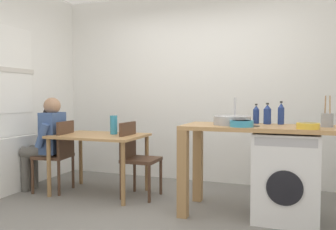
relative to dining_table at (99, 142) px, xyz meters
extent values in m
plane|color=slate|center=(0.98, -0.65, -0.64)|extent=(5.46, 5.46, 0.00)
cube|color=white|center=(0.98, 1.10, 0.71)|extent=(4.60, 0.10, 2.70)
cube|color=white|center=(-1.12, -0.35, 0.91)|extent=(0.01, 0.90, 1.10)
cube|color=beige|center=(-1.11, -0.35, 0.91)|extent=(0.02, 0.96, 0.06)
cube|color=white|center=(-1.04, -0.35, -0.29)|extent=(0.10, 0.80, 0.70)
cube|color=tan|center=(0.00, 0.00, 0.08)|extent=(1.10, 0.76, 0.03)
cylinder|color=#977045|center=(-0.50, -0.33, -0.29)|extent=(0.05, 0.05, 0.71)
cylinder|color=#977045|center=(0.50, -0.33, -0.29)|extent=(0.05, 0.05, 0.71)
cylinder|color=#977045|center=(-0.50, 0.33, -0.29)|extent=(0.05, 0.05, 0.71)
cylinder|color=#977045|center=(0.50, 0.33, -0.29)|extent=(0.05, 0.05, 0.71)
cube|color=#4C3323|center=(-0.62, -0.10, -0.19)|extent=(0.45, 0.45, 0.04)
cube|color=#4C3323|center=(-0.44, -0.08, 0.03)|extent=(0.09, 0.38, 0.45)
cylinder|color=#4C3323|center=(-0.77, -0.30, -0.42)|extent=(0.04, 0.04, 0.45)
cylinder|color=#4C3323|center=(-0.82, 0.05, -0.42)|extent=(0.04, 0.04, 0.45)
cylinder|color=#4C3323|center=(-0.42, -0.25, -0.42)|extent=(0.04, 0.04, 0.45)
cylinder|color=#4C3323|center=(-0.47, 0.10, -0.42)|extent=(0.04, 0.04, 0.45)
cube|color=#4C3323|center=(0.55, 0.05, -0.19)|extent=(0.40, 0.40, 0.04)
cube|color=#4C3323|center=(0.37, 0.05, 0.03)|extent=(0.04, 0.38, 0.45)
cylinder|color=#4C3323|center=(0.73, 0.23, -0.42)|extent=(0.04, 0.04, 0.45)
cylinder|color=#4C3323|center=(0.73, -0.13, -0.42)|extent=(0.04, 0.04, 0.45)
cylinder|color=#4C3323|center=(0.37, 0.23, -0.42)|extent=(0.04, 0.04, 0.45)
cylinder|color=#4C3323|center=(0.37, -0.13, -0.42)|extent=(0.04, 0.04, 0.45)
cylinder|color=#595651|center=(-0.94, -0.24, -0.42)|extent=(0.11, 0.11, 0.45)
cylinder|color=#595651|center=(-0.97, -0.06, -0.42)|extent=(0.11, 0.11, 0.45)
cylinder|color=#595651|center=(-0.79, -0.21, -0.14)|extent=(0.42, 0.19, 0.14)
cylinder|color=#595651|center=(-0.81, -0.04, -0.14)|extent=(0.42, 0.19, 0.14)
cube|color=#3F598C|center=(-0.62, -0.10, 0.11)|extent=(0.25, 0.36, 0.52)
cylinder|color=#3F598C|center=(-0.61, -0.31, 0.09)|extent=(0.20, 0.12, 0.31)
cylinder|color=#3F598C|center=(-0.67, 0.11, 0.09)|extent=(0.20, 0.12, 0.31)
sphere|color=#A57A5B|center=(-0.62, -0.10, 0.45)|extent=(0.21, 0.21, 0.21)
sphere|color=black|center=(-0.68, -0.11, 0.37)|extent=(0.12, 0.12, 0.12)
cube|color=tan|center=(1.93, -0.16, 0.26)|extent=(1.50, 0.68, 0.04)
cube|color=#A07749|center=(1.23, -0.45, -0.20)|extent=(0.10, 0.10, 0.88)
cube|color=#A07749|center=(1.23, 0.13, -0.20)|extent=(0.10, 0.10, 0.88)
cube|color=white|center=(2.19, -0.16, -0.21)|extent=(0.60, 0.60, 0.86)
cylinder|color=black|center=(2.19, -0.46, -0.26)|extent=(0.32, 0.02, 0.32)
cube|color=#B2B2B7|center=(2.19, -0.46, 0.16)|extent=(0.54, 0.01, 0.08)
cylinder|color=#9EA0A5|center=(1.67, -0.16, 0.32)|extent=(0.38, 0.38, 0.09)
cylinder|color=#B2B2B7|center=(1.67, 0.02, 0.42)|extent=(0.02, 0.02, 0.28)
cylinder|color=navy|center=(1.88, 0.11, 0.35)|extent=(0.07, 0.07, 0.15)
cone|color=navy|center=(1.88, 0.11, 0.45)|extent=(0.06, 0.06, 0.04)
cylinder|color=#262626|center=(1.88, 0.11, 0.48)|extent=(0.03, 0.03, 0.02)
cylinder|color=navy|center=(2.00, 0.07, 0.36)|extent=(0.08, 0.08, 0.16)
cone|color=navy|center=(2.00, 0.07, 0.46)|extent=(0.07, 0.07, 0.04)
cylinder|color=#262626|center=(2.00, 0.07, 0.49)|extent=(0.03, 0.03, 0.02)
cylinder|color=navy|center=(2.14, 0.07, 0.36)|extent=(0.07, 0.07, 0.18)
cone|color=navy|center=(2.14, 0.07, 0.48)|extent=(0.06, 0.06, 0.05)
cylinder|color=#262626|center=(2.14, 0.07, 0.51)|extent=(0.03, 0.03, 0.02)
cylinder|color=teal|center=(1.79, -0.36, 0.31)|extent=(0.22, 0.22, 0.06)
cylinder|color=#1E546B|center=(1.79, -0.36, 0.32)|extent=(0.18, 0.18, 0.03)
cylinder|color=gray|center=(2.56, -0.11, 0.34)|extent=(0.11, 0.11, 0.13)
cylinder|color=#99724C|center=(2.54, -0.10, 0.49)|extent=(0.01, 0.04, 0.18)
cylinder|color=#99724C|center=(2.58, -0.12, 0.49)|extent=(0.01, 0.05, 0.18)
cylinder|color=gold|center=(2.38, -0.38, 0.30)|extent=(0.20, 0.20, 0.05)
cylinder|color=olive|center=(2.38, -0.38, 0.32)|extent=(0.16, 0.16, 0.03)
cylinder|color=teal|center=(0.15, 0.10, 0.21)|extent=(0.09, 0.09, 0.24)
cube|color=#B2B2B7|center=(1.88, -0.26, 0.28)|extent=(0.15, 0.06, 0.01)
cube|color=#262628|center=(1.88, -0.26, 0.28)|extent=(0.15, 0.06, 0.01)
camera|label=1|loc=(2.24, -3.66, 0.56)|focal=36.43mm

